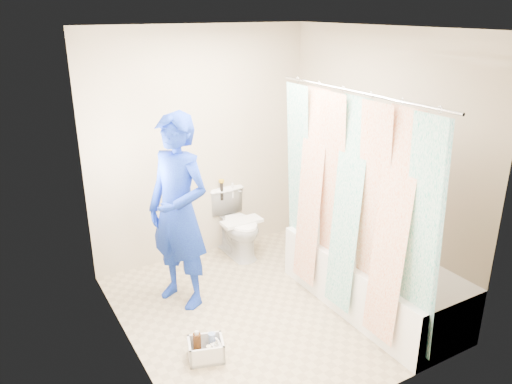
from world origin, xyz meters
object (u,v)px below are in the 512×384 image
toilet (237,223)px  cleaning_caddy (207,350)px  bathtub (372,279)px  plumber (179,212)px

toilet → cleaning_caddy: bearing=-126.4°
bathtub → cleaning_caddy: bathtub is taller
plumber → cleaning_caddy: bearing=-36.0°
bathtub → toilet: size_ratio=2.47×
plumber → cleaning_caddy: size_ratio=5.47×
bathtub → toilet: bearing=110.6°
toilet → plumber: size_ratio=0.41×
cleaning_caddy → bathtub: bearing=15.5°
toilet → plumber: bearing=-147.3°
toilet → bathtub: bearing=-70.2°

